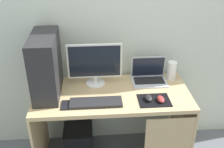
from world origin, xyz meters
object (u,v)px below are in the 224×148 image
mouse_right (161,99)px  subwoofer (79,140)px  monitor (95,64)px  keyboard (96,103)px  speaker (172,70)px  cell_phone (66,105)px  mouse_left (149,98)px  laptop (149,76)px  pc_tower (46,65)px

mouse_right → subwoofer: (-0.71, 0.28, -0.64)m
monitor → subwoofer: monitor is taller
monitor → keyboard: monitor is taller
speaker → cell_phone: speaker is taller
cell_phone → mouse_right: bearing=0.2°
speaker → keyboard: size_ratio=0.40×
keyboard → subwoofer: bearing=123.7°
mouse_left → cell_phone: size_ratio=0.74×
laptop → mouse_left: (-0.06, -0.32, -0.02)m
mouse_right → subwoofer: 1.00m
pc_tower → mouse_left: (0.83, -0.19, -0.23)m
keyboard → subwoofer: size_ratio=1.50×
pc_tower → subwoofer: pc_tower is taller
mouse_right → laptop: bearing=95.3°
mouse_left → cell_phone: mouse_left is taller
laptop → keyboard: (-0.49, -0.34, -0.03)m
laptop → cell_phone: (-0.74, -0.34, -0.04)m
keyboard → subwoofer: 0.71m
speaker → mouse_right: (-0.18, -0.37, -0.06)m
laptop → subwoofer: bearing=-175.1°
laptop → subwoofer: laptop is taller
laptop → subwoofer: (-0.68, -0.06, -0.67)m
pc_tower → cell_phone: pc_tower is taller
pc_tower → mouse_left: pc_tower is taller
laptop → monitor: bearing=-177.3°
monitor → laptop: size_ratio=1.51×
monitor → mouse_right: bearing=-31.2°
pc_tower → monitor: pc_tower is taller
laptop → cell_phone: laptop is taller
subwoofer → cell_phone: bearing=-101.3°
pc_tower → keyboard: bearing=-27.8°
subwoofer → monitor: bearing=10.4°
laptop → keyboard: bearing=-145.8°
keyboard → mouse_right: bearing=-0.5°
monitor → cell_phone: 0.45m
keyboard → mouse_right: 0.53m
cell_phone → subwoofer: 0.69m
monitor → speaker: monitor is taller
pc_tower → keyboard: (0.40, -0.21, -0.24)m
monitor → cell_phone: monitor is taller
speaker → subwoofer: 1.14m
pc_tower → laptop: bearing=8.1°
speaker → laptop: bearing=-173.3°
laptop → mouse_right: laptop is taller
pc_tower → keyboard: 0.51m
cell_phone → mouse_left: bearing=2.3°
mouse_right → keyboard: bearing=179.5°
monitor → keyboard: size_ratio=1.13×
speaker → subwoofer: speaker is taller
mouse_right → cell_phone: mouse_right is taller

